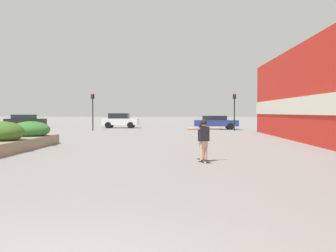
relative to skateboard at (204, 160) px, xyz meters
The scene contains 8 objects.
skateboard is the anchor object (origin of this frame).
skateboarder 0.86m from the skateboard, 90.00° to the right, with size 1.18×0.68×1.38m.
car_leftmost 32.01m from the skateboard, 61.78° to the left, with size 4.43×1.96×1.55m.
car_center_left 25.57m from the skateboard, 83.76° to the left, with size 4.42×1.88×1.39m.
car_center_right 35.16m from the skateboard, 122.18° to the left, with size 4.40×1.87×1.48m.
car_rightmost 29.45m from the skateboard, 104.75° to the left, with size 3.92×1.90×1.63m.
traffic_light_left 24.25m from the skateboard, 112.14° to the left, with size 0.28×0.30×3.47m.
traffic_light_right 22.92m from the skateboard, 79.23° to the left, with size 0.28×0.30×3.45m.
Camera 1 is at (1.35, -3.56, 1.71)m, focal length 40.00 mm.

